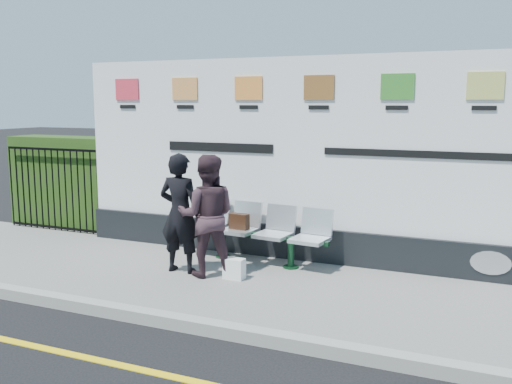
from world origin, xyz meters
TOP-DOWN VIEW (x-y plane):
  - ground at (0.00, 0.00)m, footprint 80.00×80.00m
  - pavement at (0.00, 2.50)m, footprint 14.00×3.00m
  - kerb at (0.00, 1.00)m, footprint 14.00×0.18m
  - yellow_line at (0.00, 0.00)m, footprint 14.00×0.10m
  - billboard at (0.50, 3.85)m, footprint 8.00×0.30m
  - hedge at (-4.58, 4.30)m, footprint 2.35×0.70m
  - railing at (-4.58, 3.85)m, footprint 2.05×0.06m
  - bench at (-0.30, 3.36)m, footprint 2.25×0.80m
  - woman_left at (-1.07, 2.52)m, footprint 0.62×0.42m
  - woman_right at (-0.65, 2.52)m, footprint 0.99×0.90m
  - handbag_brown at (-0.59, 3.39)m, footprint 0.31×0.16m
  - carrier_bag_white at (-0.25, 2.52)m, footprint 0.28×0.17m

SIDE VIEW (x-z plane):
  - ground at x=0.00m, z-range 0.00..0.00m
  - yellow_line at x=0.00m, z-range 0.00..0.01m
  - pavement at x=0.00m, z-range 0.00..0.12m
  - kerb at x=0.00m, z-range 0.00..0.14m
  - carrier_bag_white at x=-0.25m, z-range 0.12..0.40m
  - bench at x=-0.30m, z-range 0.12..0.59m
  - handbag_brown at x=-0.59m, z-range 0.59..0.82m
  - railing at x=-4.58m, z-range 0.12..1.66m
  - woman_right at x=-0.65m, z-range 0.12..1.78m
  - woman_left at x=-1.07m, z-range 0.12..1.78m
  - hedge at x=-4.58m, z-range 0.12..1.82m
  - billboard at x=0.50m, z-range -0.08..2.92m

